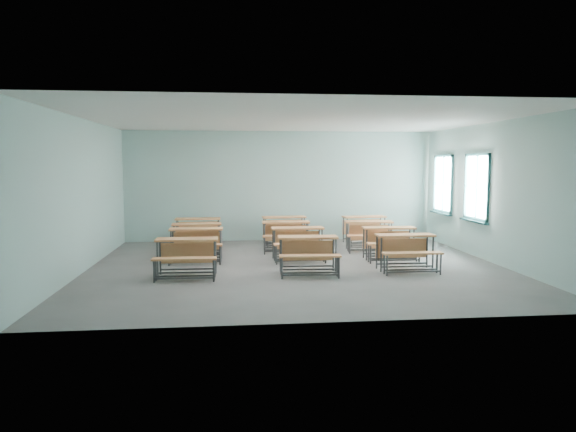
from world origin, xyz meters
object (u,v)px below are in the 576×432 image
(desk_unit_r0c2, at_px, (406,247))
(desk_unit_r3c2, at_px, (365,225))
(desk_unit_r1c0, at_px, (196,239))
(desk_unit_r0c1, at_px, (308,249))
(desk_unit_r2c2, at_px, (369,231))
(desk_unit_r2c0, at_px, (197,234))
(desk_unit_r1c1, at_px, (298,238))
(desk_unit_r3c0, at_px, (198,228))
(desk_unit_r1c2, at_px, (390,238))
(desk_unit_r3c1, at_px, (285,226))
(desk_unit_r2c1, at_px, (286,231))
(desk_unit_r0c0, at_px, (186,252))

(desk_unit_r0c2, bearing_deg, desk_unit_r3c2, 88.29)
(desk_unit_r1c0, bearing_deg, desk_unit_r3c2, 26.82)
(desk_unit_r0c1, xyz_separation_m, desk_unit_r2c2, (1.99, 2.63, 0.00))
(desk_unit_r0c2, xyz_separation_m, desk_unit_r2c0, (-4.54, 2.48, 0.00))
(desk_unit_r1c1, relative_size, desk_unit_r3c0, 1.02)
(desk_unit_r1c1, xyz_separation_m, desk_unit_r3c0, (-2.48, 2.32, 0.00))
(desk_unit_r0c1, height_order, desk_unit_r2c0, same)
(desk_unit_r1c2, distance_m, desk_unit_r3c1, 3.50)
(desk_unit_r0c2, distance_m, desk_unit_r1c1, 2.56)
(desk_unit_r0c1, bearing_deg, desk_unit_r3c1, 93.93)
(desk_unit_r2c1, bearing_deg, desk_unit_r2c0, -171.74)
(desk_unit_r0c0, distance_m, desk_unit_r2c1, 3.63)
(desk_unit_r2c0, distance_m, desk_unit_r2c2, 4.43)
(desk_unit_r2c0, bearing_deg, desk_unit_r2c1, 3.14)
(desk_unit_r1c0, height_order, desk_unit_r3c2, same)
(desk_unit_r0c2, xyz_separation_m, desk_unit_r1c2, (0.03, 1.26, 0.00))
(desk_unit_r2c1, height_order, desk_unit_r3c0, same)
(desk_unit_r1c1, height_order, desk_unit_r1c2, same)
(desk_unit_r1c2, relative_size, desk_unit_r2c0, 1.00)
(desk_unit_r1c0, relative_size, desk_unit_r3c0, 1.00)
(desk_unit_r0c0, height_order, desk_unit_r3c2, same)
(desk_unit_r3c2, bearing_deg, desk_unit_r2c0, -169.48)
(desk_unit_r0c0, bearing_deg, desk_unit_r3c1, 60.87)
(desk_unit_r3c0, bearing_deg, desk_unit_r1c1, -43.16)
(desk_unit_r2c1, bearing_deg, desk_unit_r0c0, -126.29)
(desk_unit_r1c0, distance_m, desk_unit_r3c0, 2.24)
(desk_unit_r0c0, height_order, desk_unit_r3c0, same)
(desk_unit_r1c0, height_order, desk_unit_r1c2, same)
(desk_unit_r0c0, bearing_deg, desk_unit_r3c0, 91.65)
(desk_unit_r2c0, height_order, desk_unit_r3c0, same)
(desk_unit_r1c0, height_order, desk_unit_r1c1, same)
(desk_unit_r0c2, height_order, desk_unit_r3c2, same)
(desk_unit_r0c0, bearing_deg, desk_unit_r3c2, 41.11)
(desk_unit_r0c0, xyz_separation_m, desk_unit_r3c1, (2.37, 4.08, 0.00))
(desk_unit_r3c1, bearing_deg, desk_unit_r2c2, -38.75)
(desk_unit_r1c2, xyz_separation_m, desk_unit_r3c2, (0.08, 2.55, 0.00))
(desk_unit_r0c2, relative_size, desk_unit_r1c2, 0.98)
(desk_unit_r0c1, distance_m, desk_unit_r2c1, 2.79)
(desk_unit_r0c0, distance_m, desk_unit_r0c2, 4.56)
(desk_unit_r0c1, bearing_deg, desk_unit_r2c1, 96.31)
(desk_unit_r0c1, bearing_deg, desk_unit_r2c2, 55.65)
(desk_unit_r0c2, bearing_deg, desk_unit_r2c0, 151.21)
(desk_unit_r0c0, height_order, desk_unit_r1c1, same)
(desk_unit_r0c1, bearing_deg, desk_unit_r1c2, 34.80)
(desk_unit_r0c1, relative_size, desk_unit_r1c0, 1.03)
(desk_unit_r0c2, xyz_separation_m, desk_unit_r2c1, (-2.28, 2.70, 0.00))
(desk_unit_r2c2, bearing_deg, desk_unit_r2c0, -172.99)
(desk_unit_r2c2, bearing_deg, desk_unit_r1c1, -144.76)
(desk_unit_r3c1, distance_m, desk_unit_r3c2, 2.30)
(desk_unit_r1c0, relative_size, desk_unit_r1c2, 0.98)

